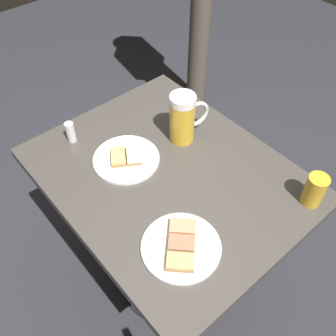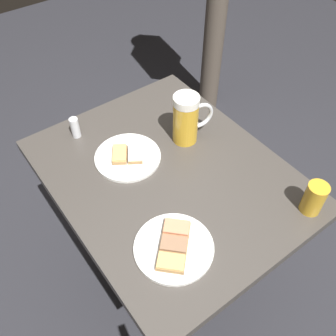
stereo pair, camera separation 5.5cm
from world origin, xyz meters
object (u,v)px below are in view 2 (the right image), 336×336
at_px(salt_shaker, 75,128).
at_px(beer_glass_small, 314,198).
at_px(plate_near, 174,247).
at_px(plate_far, 128,156).
at_px(beer_mug, 187,119).

bearing_deg(salt_shaker, beer_glass_small, -149.68).
distance_m(plate_near, beer_glass_small, 0.41).
distance_m(plate_near, plate_far, 0.36).
bearing_deg(salt_shaker, plate_far, -156.67).
distance_m(plate_far, salt_shaker, 0.21).
bearing_deg(beer_mug, salt_shaker, 51.49).
relative_size(beer_glass_small, salt_shaker, 1.35).
height_order(plate_far, beer_mug, beer_mug).
xyz_separation_m(beer_mug, salt_shaker, (0.23, 0.29, -0.05)).
relative_size(plate_near, plate_far, 1.00).
bearing_deg(plate_near, salt_shaker, 0.38).
relative_size(beer_mug, salt_shaker, 2.35).
xyz_separation_m(beer_mug, beer_glass_small, (-0.44, -0.10, -0.04)).
bearing_deg(plate_far, beer_glass_small, -147.12).
distance_m(plate_near, salt_shaker, 0.55).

